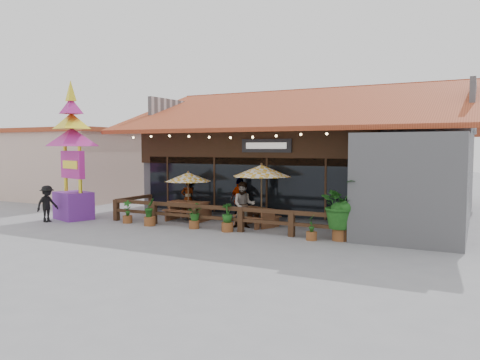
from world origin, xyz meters
The scene contains 19 objects.
ground centered at (0.00, 0.00, 0.00)m, with size 100.00×100.00×0.00m, color gray.
restaurant_building centered at (0.26, 6.61, 2.21)m, with size 15.50×14.73×6.09m.
patio_railing centered at (-2.25, -0.27, 0.61)m, with size 10.00×2.60×0.92m.
neighbor_building centered at (-15.00, 6.00, 2.14)m, with size 8.40×8.40×4.22m.
umbrella_left centered at (-3.77, 0.94, 1.86)m, with size 2.15×2.15×2.13m.
umbrella_right centered at (-0.37, 1.03, 2.20)m, with size 2.77×2.77×2.52m.
picnic_table_left centered at (-3.73, 0.89, 0.55)m, with size 1.74×1.51×0.82m.
picnic_table_right centered at (-0.52, 0.91, 0.49)m, with size 1.91×1.80×0.73m.
thai_sign_tower centered at (-8.42, -1.07, 3.41)m, with size 3.01×3.01×6.46m.
tropical_plant centered at (3.21, -0.38, 1.18)m, with size 1.94×1.98×2.07m.
diner_a centered at (-4.31, 1.73, 0.84)m, with size 0.61×0.40×1.68m, color #331C10.
diner_b centered at (-0.80, 0.33, 0.90)m, with size 0.88×0.68×1.80m, color #331C10.
diner_c centered at (-1.53, 1.41, 0.93)m, with size 1.10×0.46×1.87m, color #331C10.
pedestrian centered at (-8.79, -2.15, 0.77)m, with size 0.99×0.57×1.54m, color black.
planter_a centered at (-5.61, -0.83, 0.40)m, with size 0.41×0.39×0.95m.
planter_b centered at (-4.37, -0.94, 0.50)m, with size 0.45×0.47×1.11m.
planter_c centered at (-2.44, -0.67, 0.55)m, with size 0.77×0.75×0.97m.
planter_d centered at (-0.97, -0.67, 0.52)m, with size 0.57×0.57×1.07m.
planter_e centered at (2.33, -0.80, 0.38)m, with size 0.37×0.37×0.90m.
Camera 1 is at (7.31, -15.76, 3.13)m, focal length 35.00 mm.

